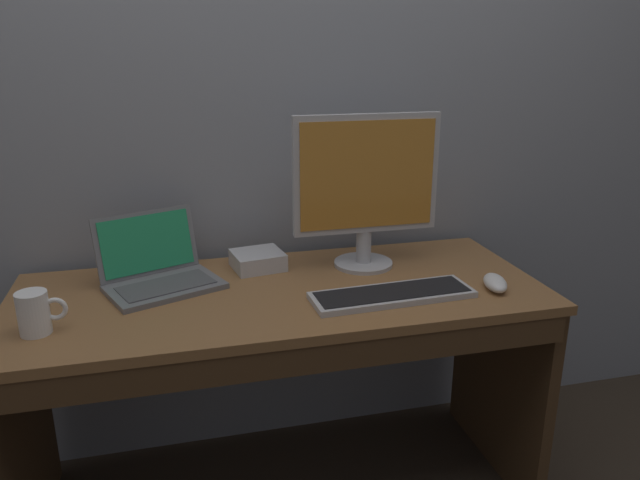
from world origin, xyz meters
name	(u,v)px	position (x,y,z in m)	size (l,w,h in m)	color
desk	(283,352)	(0.00, -0.01, 0.52)	(1.52, 0.62, 0.72)	olive
laptop_space_gray	(159,272)	(-0.34, 0.11, 0.76)	(0.38, 0.34, 0.20)	slate
external_monitor	(366,186)	(0.29, 0.12, 0.98)	(0.46, 0.19, 0.48)	#B7B7BC
wired_keyboard	(392,295)	(0.29, -0.14, 0.73)	(0.46, 0.16, 0.02)	#BCBCC1
computer_mouse	(495,283)	(0.60, -0.15, 0.74)	(0.06, 0.12, 0.04)	white
external_drive_box	(258,260)	(-0.04, 0.19, 0.75)	(0.15, 0.14, 0.05)	silver
coffee_mug	(35,313)	(-0.63, -0.13, 0.77)	(0.12, 0.07, 0.11)	white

